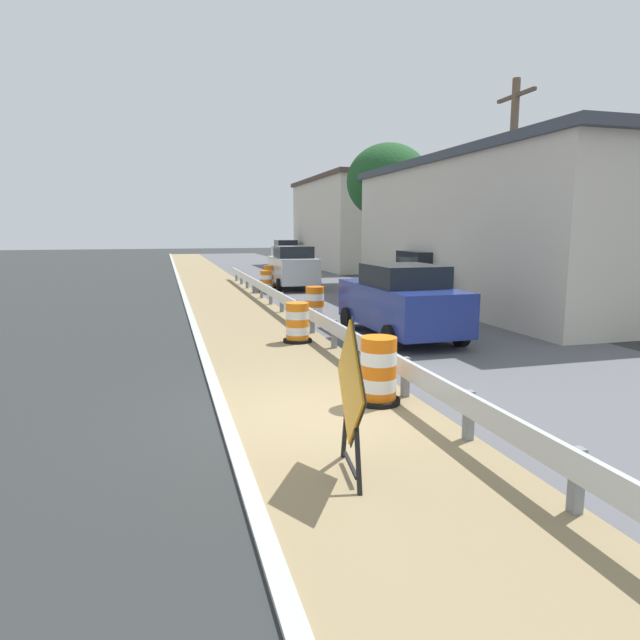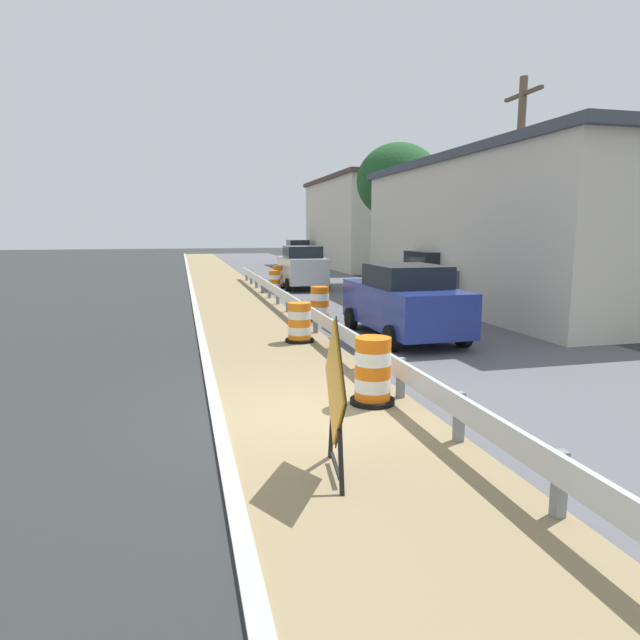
{
  "view_description": "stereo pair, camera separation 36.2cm",
  "coord_description": "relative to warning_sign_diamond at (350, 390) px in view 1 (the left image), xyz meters",
  "views": [
    {
      "loc": [
        -2.1,
        -8.12,
        2.88
      ],
      "look_at": [
        1.23,
        3.63,
        0.87
      ],
      "focal_mm": 30.96,
      "sensor_mm": 36.0,
      "label": 1
    },
    {
      "loc": [
        -1.75,
        -8.22,
        2.88
      ],
      "look_at": [
        1.23,
        3.63,
        0.87
      ],
      "focal_mm": 30.96,
      "sensor_mm": 36.0,
      "label": 2
    }
  ],
  "objects": [
    {
      "name": "ground_plane",
      "position": [
        0.08,
        2.29,
        -1.04
      ],
      "size": [
        160.0,
        160.0,
        0.0
      ],
      "primitive_type": "plane",
      "color": "#2B2D2D"
    },
    {
      "name": "median_dirt_strip",
      "position": [
        0.49,
        2.29,
        -1.04
      ],
      "size": [
        3.22,
        120.0,
        0.01
      ],
      "primitive_type": "cube",
      "color": "#8E7A56",
      "rests_on": "ground"
    },
    {
      "name": "far_lane_asphalt",
      "position": [
        5.48,
        2.29,
        -1.04
      ],
      "size": [
        6.75,
        120.0,
        0.0
      ],
      "primitive_type": "cube",
      "color": "#56565B",
      "rests_on": "ground"
    },
    {
      "name": "curb_near_edge",
      "position": [
        -1.22,
        2.29,
        -1.04
      ],
      "size": [
        0.2,
        120.0,
        0.11
      ],
      "primitive_type": "cube",
      "color": "#ADADA8",
      "rests_on": "ground"
    },
    {
      "name": "guardrail_median",
      "position": [
        1.87,
        1.65,
        -0.53
      ],
      "size": [
        0.18,
        49.95,
        0.71
      ],
      "color": "silver",
      "rests_on": "ground"
    },
    {
      "name": "warning_sign_diamond",
      "position": [
        0.0,
        0.0,
        0.0
      ],
      "size": [
        0.25,
        1.57,
        1.92
      ],
      "rotation": [
        0.0,
        0.0,
        3.01
      ],
      "color": "black",
      "rests_on": "ground"
    },
    {
      "name": "traffic_barrel_nearest",
      "position": [
        1.35,
        2.48,
        -0.53
      ],
      "size": [
        0.75,
        0.75,
        1.13
      ],
      "color": "orange",
      "rests_on": "ground"
    },
    {
      "name": "traffic_barrel_close",
      "position": [
        1.24,
        7.81,
        -0.58
      ],
      "size": [
        0.74,
        0.74,
        1.03
      ],
      "color": "orange",
      "rests_on": "ground"
    },
    {
      "name": "traffic_barrel_mid",
      "position": [
        2.61,
        11.11,
        -0.56
      ],
      "size": [
        0.74,
        0.74,
        1.08
      ],
      "color": "orange",
      "rests_on": "ground"
    },
    {
      "name": "traffic_barrel_far",
      "position": [
        3.04,
        21.17,
        -0.54
      ],
      "size": [
        0.73,
        0.73,
        1.11
      ],
      "color": "orange",
      "rests_on": "ground"
    },
    {
      "name": "traffic_barrel_farther",
      "position": [
        2.54,
        19.47,
        -0.6
      ],
      "size": [
        0.67,
        0.67,
        1.0
      ],
      "color": "orange",
      "rests_on": "ground"
    },
    {
      "name": "car_lead_near_lane",
      "position": [
        4.05,
        7.66,
        -0.06
      ],
      "size": [
        2.18,
        4.68,
        1.97
      ],
      "rotation": [
        0.0,
        0.0,
        1.58
      ],
      "color": "navy",
      "rests_on": "ground"
    },
    {
      "name": "car_trailing_near_lane",
      "position": [
        7.64,
        38.39,
        -0.02
      ],
      "size": [
        2.0,
        4.27,
        2.05
      ],
      "rotation": [
        0.0,
        0.0,
        -1.58
      ],
      "color": "silver",
      "rests_on": "ground"
    },
    {
      "name": "car_lead_far_lane",
      "position": [
        4.08,
        20.56,
        -0.0
      ],
      "size": [
        2.13,
        4.07,
        2.09
      ],
      "rotation": [
        0.0,
        0.0,
        1.55
      ],
      "color": "silver",
      "rests_on": "ground"
    },
    {
      "name": "car_mid_far_lane",
      "position": [
        7.75,
        13.5,
        -0.01
      ],
      "size": [
        2.12,
        4.83,
        2.06
      ],
      "rotation": [
        0.0,
        0.0,
        -1.61
      ],
      "color": "#4C5156",
      "rests_on": "ground"
    },
    {
      "name": "roadside_shop_near",
      "position": [
        11.08,
        12.86,
        1.76
      ],
      "size": [
        7.43,
        15.31,
        5.58
      ],
      "color": "beige",
      "rests_on": "ground"
    },
    {
      "name": "roadside_shop_far",
      "position": [
        12.84,
        34.47,
        2.33
      ],
      "size": [
        8.21,
        13.68,
        6.73
      ],
      "color": "beige",
      "rests_on": "ground"
    },
    {
      "name": "utility_pole_near",
      "position": [
        8.43,
        9.37,
        2.8
      ],
      "size": [
        0.24,
        1.8,
        7.37
      ],
      "color": "brown",
      "rests_on": "ground"
    },
    {
      "name": "tree_roadside",
      "position": [
        9.5,
        21.71,
        4.3
      ],
      "size": [
        4.35,
        4.35,
        7.33
      ],
      "color": "#4C3D2D",
      "rests_on": "ground"
    }
  ]
}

